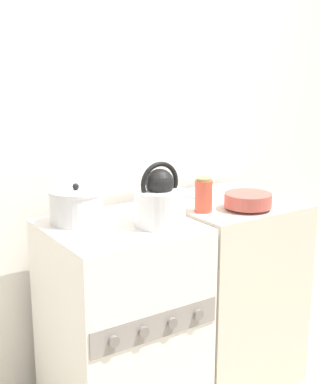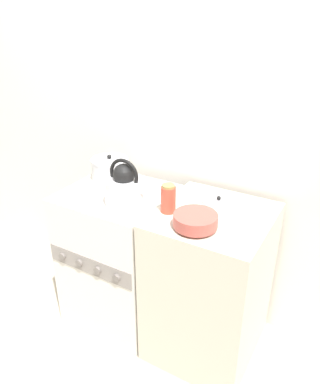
# 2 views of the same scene
# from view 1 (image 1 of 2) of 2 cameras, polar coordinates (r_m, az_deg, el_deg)

# --- Properties ---
(wall_back) EXTENTS (7.00, 0.06, 2.50)m
(wall_back) POSITION_cam_1_polar(r_m,az_deg,el_deg) (2.55, -8.91, 6.17)
(wall_back) COLOR silver
(wall_back) RESTS_ON ground_plane
(stove) EXTENTS (0.61, 0.60, 0.91)m
(stove) POSITION_cam_1_polar(r_m,az_deg,el_deg) (2.44, -4.15, -13.70)
(stove) COLOR silver
(stove) RESTS_ON ground_plane
(counter) EXTENTS (0.59, 0.62, 0.92)m
(counter) POSITION_cam_1_polar(r_m,az_deg,el_deg) (2.77, 6.88, -10.16)
(counter) COLOR beige
(counter) RESTS_ON ground_plane
(kettle) EXTENTS (0.26, 0.22, 0.27)m
(kettle) POSITION_cam_1_polar(r_m,az_deg,el_deg) (2.23, 0.03, -1.03)
(kettle) COLOR silver
(kettle) RESTS_ON stove
(cooking_pot) EXTENTS (0.23, 0.23, 0.17)m
(cooking_pot) POSITION_cam_1_polar(r_m,az_deg,el_deg) (2.30, -8.90, -1.48)
(cooking_pot) COLOR silver
(cooking_pot) RESTS_ON stove
(enamel_bowl) EXTENTS (0.22, 0.22, 0.08)m
(enamel_bowl) POSITION_cam_1_polar(r_m,az_deg,el_deg) (2.47, 9.36, -0.87)
(enamel_bowl) COLOR #B75147
(enamel_bowl) RESTS_ON counter
(storage_jar) EXTENTS (0.08, 0.08, 0.16)m
(storage_jar) POSITION_cam_1_polar(r_m,az_deg,el_deg) (2.40, 4.66, -0.35)
(storage_jar) COLOR #CC4C38
(storage_jar) RESTS_ON counter
(loose_pot_lid) EXTENTS (0.19, 0.19, 0.03)m
(loose_pot_lid) POSITION_cam_1_polar(r_m,az_deg,el_deg) (2.71, 4.63, -0.24)
(loose_pot_lid) COLOR silver
(loose_pot_lid) RESTS_ON counter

